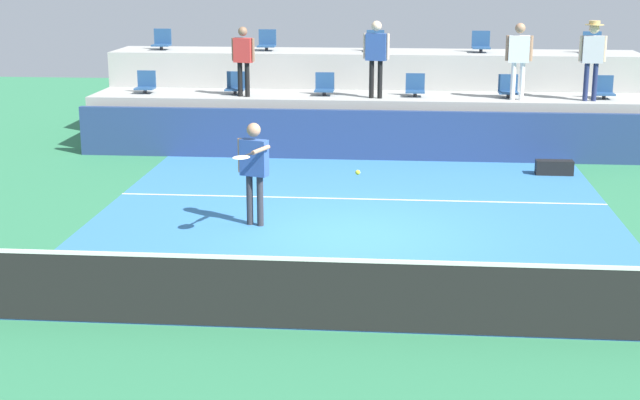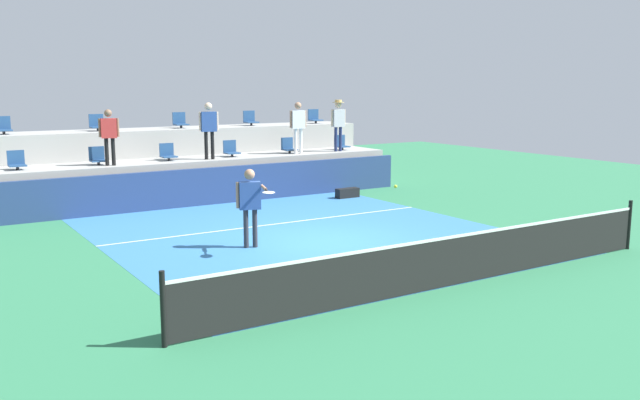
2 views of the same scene
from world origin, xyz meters
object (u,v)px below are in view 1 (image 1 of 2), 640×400
object	(u,v)px
stadium_chair_lower_mid_left	(325,86)
spectator_in_white	(519,54)
spectator_in_grey	(376,52)
stadium_chair_lower_far_right	(604,89)
stadium_chair_upper_left	(267,42)
stadium_chair_lower_mid_right	(415,87)
tennis_player	(254,163)
stadium_chair_upper_center	(375,43)
stadium_chair_upper_far_right	(592,44)
spectator_with_hat	(593,52)
spectator_leaning_on_rail	(243,55)
stadium_chair_lower_far_left	(146,84)
tennis_ball	(358,172)
stadium_chair_lower_right	(508,88)
stadium_chair_upper_far_left	(162,41)
equipment_bag	(554,168)
stadium_chair_lower_left	(236,85)
stadium_chair_upper_right	(481,44)

from	to	relation	value
stadium_chair_lower_mid_left	spectator_in_white	bearing A→B (deg)	-5.02
stadium_chair_lower_mid_left	spectator_in_grey	world-z (taller)	spectator_in_grey
stadium_chair_lower_far_right	stadium_chair_upper_left	xyz separation A→B (m)	(-7.95, 1.80, 0.85)
stadium_chair_upper_left	spectator_in_white	size ratio (longest dim) A/B	0.30
stadium_chair_lower_mid_right	tennis_player	bearing A→B (deg)	-111.65
stadium_chair_upper_center	stadium_chair_lower_far_right	bearing A→B (deg)	-18.95
stadium_chair_upper_far_right	stadium_chair_lower_mid_right	bearing A→B (deg)	-157.16
spectator_with_hat	spectator_leaning_on_rail	bearing A→B (deg)	-180.00
stadium_chair_lower_far_left	stadium_chair_lower_far_right	bearing A→B (deg)	0.00
stadium_chair_lower_far_left	tennis_ball	world-z (taller)	stadium_chair_lower_far_left
stadium_chair_lower_mid_left	stadium_chair_lower_right	world-z (taller)	same
stadium_chair_lower_mid_left	tennis_ball	world-z (taller)	stadium_chair_lower_mid_left
stadium_chair_lower_right	stadium_chair_upper_far_left	distance (m)	8.72
tennis_ball	stadium_chair_upper_far_right	bearing A→B (deg)	65.53
tennis_ball	equipment_bag	distance (m)	8.07
stadium_chair_lower_left	equipment_bag	xyz separation A→B (m)	(7.06, -2.41, -1.31)
stadium_chair_lower_mid_right	stadium_chair_lower_far_right	bearing A→B (deg)	0.00
stadium_chair_upper_center	spectator_leaning_on_rail	bearing A→B (deg)	-143.36
stadium_chair_upper_center	stadium_chair_lower_right	bearing A→B (deg)	-30.09
stadium_chair_lower_far_right	stadium_chair_upper_center	bearing A→B (deg)	161.05
spectator_in_grey	stadium_chair_lower_far_left	bearing A→B (deg)	175.96
stadium_chair_lower_far_right	tennis_ball	bearing A→B (deg)	-118.35
stadium_chair_upper_center	tennis_player	distance (m)	8.83
stadium_chair_lower_far_left	spectator_with_hat	xyz separation A→B (m)	(10.21, -0.38, 0.87)
stadium_chair_upper_right	tennis_player	world-z (taller)	stadium_chair_upper_right
stadium_chair_upper_far_left	spectator_in_grey	world-z (taller)	spectator_in_grey
spectator_in_white	stadium_chair_upper_right	bearing A→B (deg)	107.10
spectator_leaning_on_rail	stadium_chair_lower_far_right	bearing A→B (deg)	2.69
stadium_chair_upper_left	tennis_ball	distance (m)	11.63
stadium_chair_upper_center	equipment_bag	xyz separation A→B (m)	(3.86, -4.21, -2.16)
stadium_chair_lower_far_right	stadium_chair_upper_far_right	world-z (taller)	stadium_chair_upper_far_right
stadium_chair_lower_left	spectator_in_grey	xyz separation A→B (m)	(3.29, -0.38, 0.84)
spectator_in_grey	stadium_chair_lower_right	bearing A→B (deg)	7.26
stadium_chair_lower_far_left	stadium_chair_lower_right	bearing A→B (deg)	0.00
spectator_leaning_on_rail	spectator_in_white	distance (m)	6.20
stadium_chair_lower_left	stadium_chair_upper_far_right	xyz separation A→B (m)	(8.46, 1.80, 0.85)
stadium_chair_lower_mid_right	stadium_chair_upper_left	size ratio (longest dim) A/B	1.00
spectator_in_grey	spectator_in_white	xyz separation A→B (m)	(3.17, -0.00, -0.02)
stadium_chair_lower_far_left	stadium_chair_lower_mid_right	xyz separation A→B (m)	(6.33, 0.00, 0.00)
stadium_chair_lower_far_right	stadium_chair_upper_far_right	size ratio (longest dim) A/B	1.00
stadium_chair_lower_far_left	spectator_in_white	size ratio (longest dim) A/B	0.30
stadium_chair_lower_far_left	stadium_chair_upper_far_left	bearing A→B (deg)	91.23
stadium_chair_lower_right	spectator_leaning_on_rail	bearing A→B (deg)	-176.37
stadium_chair_upper_far_left	spectator_in_grey	distance (m)	5.90
stadium_chair_upper_far_left	tennis_player	distance (m)	9.41
stadium_chair_upper_right	stadium_chair_lower_mid_right	bearing A→B (deg)	-131.63
stadium_chair_lower_mid_right	stadium_chair_upper_left	distance (m)	4.20
stadium_chair_lower_far_left	spectator_with_hat	distance (m)	10.25
spectator_in_white	spectator_with_hat	xyz separation A→B (m)	(1.60, 0.00, 0.06)
stadium_chair_lower_far_left	stadium_chair_upper_left	bearing A→B (deg)	34.30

